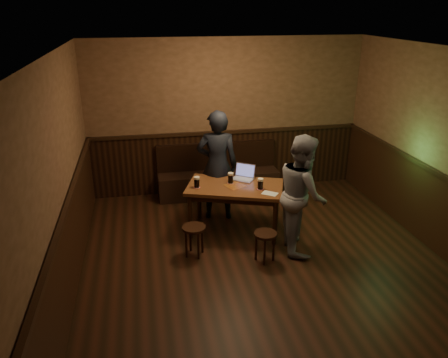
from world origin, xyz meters
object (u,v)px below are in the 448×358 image
Objects in this scene: pint_mid at (231,178)px; laptop at (244,175)px; pub_table at (235,192)px; person_grey at (302,194)px; pint_left at (197,182)px; bench at (218,178)px; stool_right at (265,238)px; person_suit at (217,165)px; stool_left at (194,232)px; pint_right at (260,184)px.

laptop is at bearing 29.93° from pint_mid.
pint_mid is at bearing 131.70° from pub_table.
pub_table is 1.07m from person_grey.
pub_table is at bearing -4.50° from pint_left.
bench is 5.14× the size of stool_right.
pint_left is at bearing 61.16° from person_suit.
pint_left is at bearing -129.26° from laptop.
stool_left is 1.08× the size of laptop.
stool_right is 1.61m from person_suit.
pint_right reaches higher than stool_left.
person_suit is at bearing 47.34° from person_grey.
pint_mid is 0.45m from person_suit.
laptop reaches higher than pint_mid.
person_suit is 1.56m from person_grey.
laptop is (0.19, 0.25, 0.16)m from pub_table.
stool_left is 0.99m from stool_right.
bench is 12.96× the size of pint_mid.
pint_right reaches higher than stool_right.
bench is 1.10m from person_suit.
stool_right is (0.93, -0.33, -0.01)m from stool_left.
person_suit is (-0.51, 0.74, 0.06)m from pint_right.
pub_table is 3.77× the size of stool_right.
laptop is 0.24× the size of person_grey.
person_suit reaches higher than pint_mid.
stool_right is at bearing 121.10° from person_grey.
bench is 5.34× the size of laptop.
person_suit is at bearing 177.40° from laptop.
stool_right is at bearing -99.04° from pint_right.
person_suit is at bearing -100.88° from bench.
person_grey is (0.59, 0.25, 0.51)m from stool_right.
pint_right is at bearing 80.96° from stool_right.
person_grey reaches higher than bench.
person_suit is (0.53, 1.13, 0.55)m from stool_left.
bench is at bearing 70.82° from stool_left.
person_grey is (0.47, -0.47, 0.00)m from pint_right.
pint_left is at bearing 77.98° from stool_left.
person_grey is at bearing -20.38° from laptop.
stool_left reaches higher than stool_right.
pint_right is at bearing -10.81° from pub_table.
pint_mid is 0.49m from pint_right.
pint_left is 0.10× the size of person_grey.
person_suit reaches higher than pint_right.
bench reaches higher than stool_right.
laptop is (-0.03, 1.17, 0.48)m from stool_right.
person_suit is (-0.17, 0.54, 0.24)m from pub_table.
bench is 2.16m from stool_left.
bench is 1.44m from pint_mid.
bench is 1.76m from pint_right.
pint_right is (0.91, -0.24, -0.00)m from pint_left.
pub_table is 9.45× the size of pint_right.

